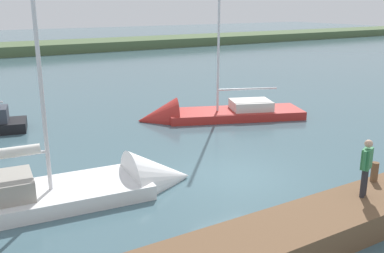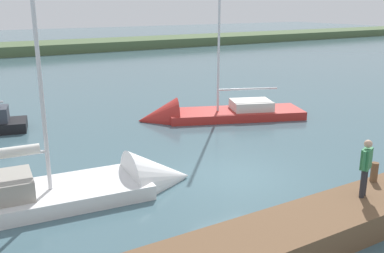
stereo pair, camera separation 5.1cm
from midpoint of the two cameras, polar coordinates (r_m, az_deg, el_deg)
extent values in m
plane|color=#42606B|center=(16.09, 5.40, -6.42)|extent=(200.00, 200.00, 0.00)
cube|color=#4C603D|center=(59.10, -22.66, 8.76)|extent=(180.00, 8.00, 2.40)
cube|color=brown|center=(12.79, 18.57, -11.46)|extent=(22.73, 1.88, 0.78)
cylinder|color=brown|center=(14.56, 22.70, -5.50)|extent=(0.22, 0.22, 0.61)
cube|color=white|center=(14.57, -20.53, -9.51)|extent=(7.66, 3.15, 0.77)
cone|color=white|center=(15.42, -4.24, -7.06)|extent=(2.41, 2.63, 2.42)
cylinder|color=silver|center=(13.36, -19.85, 11.20)|extent=(0.12, 0.12, 9.47)
cube|color=#B22823|center=(24.05, 5.57, 1.30)|extent=(7.69, 4.86, 0.75)
cone|color=#B22823|center=(23.31, -4.57, 0.85)|extent=(2.81, 2.95, 2.34)
cube|color=silver|center=(24.15, 7.66, 2.82)|extent=(2.59, 2.34, 0.50)
cylinder|color=silver|center=(23.06, 3.47, 13.31)|extent=(0.12, 0.12, 9.25)
cylinder|color=silver|center=(23.90, 7.23, 4.91)|extent=(3.13, 1.31, 0.10)
cylinder|color=#28282D|center=(13.42, 21.62, -6.66)|extent=(0.14, 0.14, 0.83)
cylinder|color=#28282D|center=(13.24, 21.41, -6.95)|extent=(0.14, 0.14, 0.83)
cube|color=#337F4C|center=(13.09, 21.83, -3.92)|extent=(0.50, 0.38, 0.59)
sphere|color=tan|center=(12.95, 22.03, -2.10)|extent=(0.23, 0.23, 0.23)
cylinder|color=#337F4C|center=(13.34, 22.12, -3.52)|extent=(0.09, 0.09, 0.56)
cylinder|color=#337F4C|center=(12.83, 21.54, -4.22)|extent=(0.09, 0.09, 0.56)
camera|label=1|loc=(0.03, -90.08, -0.02)|focal=40.72mm
camera|label=2|loc=(0.03, 89.92, 0.02)|focal=40.72mm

